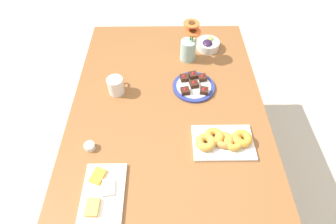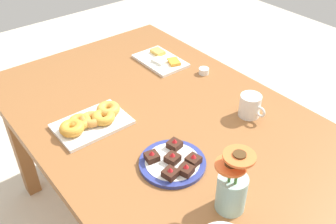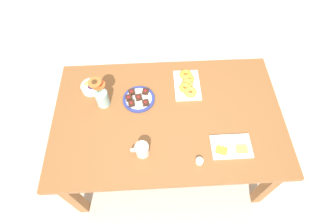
% 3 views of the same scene
% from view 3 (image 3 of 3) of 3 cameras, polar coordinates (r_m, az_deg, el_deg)
% --- Properties ---
extents(ground_plane, '(6.00, 6.00, 0.00)m').
position_cam_3_polar(ground_plane, '(2.49, 0.00, -9.75)').
color(ground_plane, beige).
extents(dining_table, '(1.60, 1.00, 0.74)m').
position_cam_3_polar(dining_table, '(1.90, 0.00, -2.04)').
color(dining_table, brown).
rests_on(dining_table, ground_plane).
extents(coffee_mug, '(0.12, 0.08, 0.09)m').
position_cam_3_polar(coffee_mug, '(1.66, -5.69, -8.15)').
color(coffee_mug, white).
rests_on(coffee_mug, dining_table).
extents(grape_bowl, '(0.14, 0.14, 0.07)m').
position_cam_3_polar(grape_bowl, '(2.01, -16.37, 5.25)').
color(grape_bowl, white).
rests_on(grape_bowl, dining_table).
extents(cheese_platter, '(0.26, 0.17, 0.03)m').
position_cam_3_polar(cheese_platter, '(1.75, 13.60, -7.36)').
color(cheese_platter, white).
rests_on(cheese_platter, dining_table).
extents(croissant_platter, '(0.19, 0.28, 0.05)m').
position_cam_3_polar(croissant_platter, '(1.96, 4.23, 6.13)').
color(croissant_platter, white).
rests_on(croissant_platter, dining_table).
extents(jam_cup_honey, '(0.05, 0.05, 0.03)m').
position_cam_3_polar(jam_cup_honey, '(1.67, 6.87, -10.58)').
color(jam_cup_honey, white).
rests_on(jam_cup_honey, dining_table).
extents(dessert_plate, '(0.23, 0.23, 0.05)m').
position_cam_3_polar(dessert_plate, '(1.90, -6.45, 2.88)').
color(dessert_plate, navy).
rests_on(dessert_plate, dining_table).
extents(flower_vase, '(0.11, 0.11, 0.24)m').
position_cam_3_polar(flower_vase, '(1.87, -14.24, 3.25)').
color(flower_vase, '#99C1B7').
rests_on(flower_vase, dining_table).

